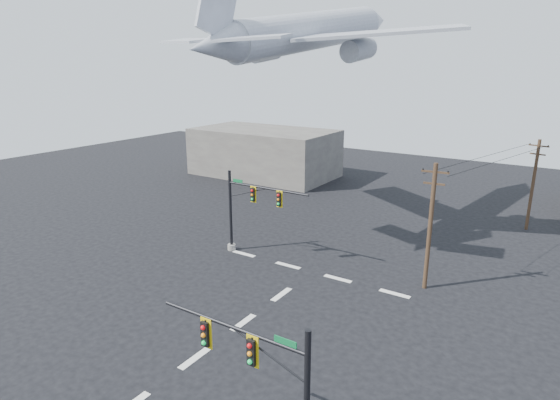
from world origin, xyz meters
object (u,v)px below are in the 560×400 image
Objects in this scene: signal_mast_near at (271,393)px; utility_pole_b at (533,183)px; utility_pole_a at (430,225)px; airliner at (310,32)px; signal_mast_far at (246,211)px.

utility_pole_b is (4.66, 33.53, 0.84)m from signal_mast_near.
utility_pole_a reaches higher than signal_mast_near.
airliner reaches higher than utility_pole_a.
airliner is (0.54, 8.41, 13.05)m from signal_mast_far.
utility_pole_a is 16.74m from utility_pole_b.
utility_pole_b is 0.30× the size of airliner.
utility_pole_b is (4.27, 16.19, -0.16)m from utility_pole_a.
utility_pole_b is at bearing -55.88° from airliner.
airliner reaches higher than utility_pole_b.
utility_pole_a is 1.04× the size of utility_pole_b.
signal_mast_near is 17.38m from utility_pole_a.
airliner is (-12.60, 6.67, 12.19)m from utility_pole_a.
utility_pole_a is at bearing 7.53° from signal_mast_far.
utility_pole_a is 0.31× the size of airliner.
signal_mast_near is 0.78× the size of utility_pole_a.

